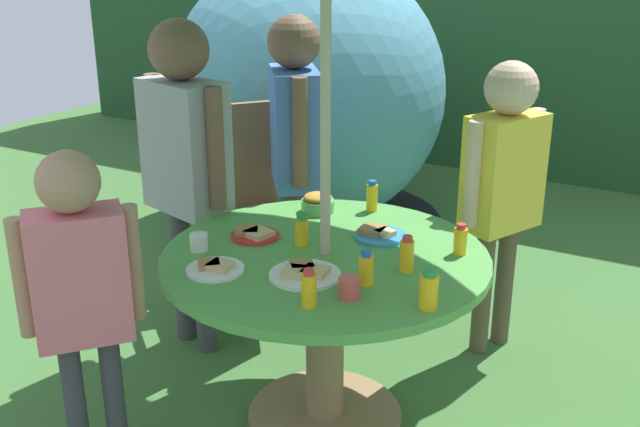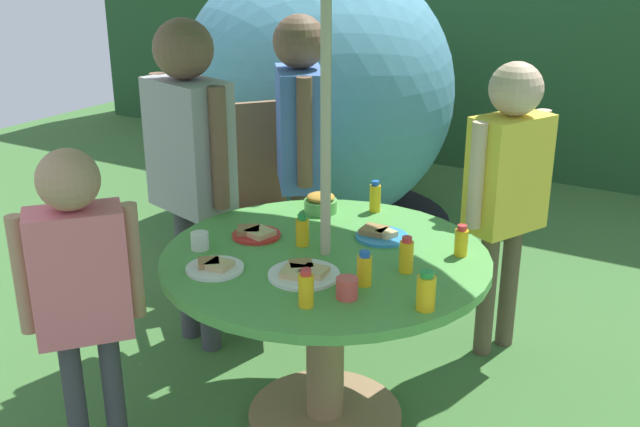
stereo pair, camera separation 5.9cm
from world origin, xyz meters
The scene contains 23 objects.
ground_plane centered at (0.00, 0.00, -0.01)m, with size 10.00×10.00×0.02m, color #3D6B33.
hedge_backdrop centered at (0.00, 3.76, 1.07)m, with size 9.00×0.70×2.13m, color #234C28.
garden_table centered at (0.00, 0.00, 0.51)m, with size 1.16×1.16×0.69m.
wooden_chair centered at (-0.87, 0.72, 0.53)m, with size 0.63×0.64×0.98m.
dome_tent centered at (-1.14, 1.84, 0.83)m, with size 2.07×2.07×1.67m.
child_in_yellow_shirt centered at (0.39, 0.84, 0.82)m, with size 0.30×0.40×1.28m.
child_in_blue_shirt centered at (-0.58, 0.76, 0.91)m, with size 0.38×0.42×1.42m.
child_in_grey_shirt centered at (-0.78, 0.22, 0.92)m, with size 0.47×0.30×1.44m.
child_in_pink_shirt centered at (-0.54, -0.63, 0.73)m, with size 0.32×0.33×1.14m.
snack_bowl centered at (-0.23, 0.36, 0.72)m, with size 0.13×0.13×0.08m.
plate_mid_left centered at (-0.30, 0.00, 0.70)m, with size 0.18×0.18×0.03m.
plate_mid_right centered at (0.03, -0.20, 0.70)m, with size 0.24×0.24×0.03m.
plate_front_edge centered at (0.10, 0.23, 0.70)m, with size 0.20×0.20×0.03m.
plate_far_right centered at (-0.25, -0.31, 0.70)m, with size 0.20×0.20×0.03m.
juice_bottle_near_left centered at (0.15, -0.37, 0.74)m, with size 0.05×0.05×0.12m.
juice_bottle_near_right centered at (0.41, 0.23, 0.74)m, with size 0.05×0.05×0.11m.
juice_bottle_far_left centered at (0.23, -0.15, 0.74)m, with size 0.05×0.05×0.12m.
juice_bottle_center_front centered at (0.31, 0.01, 0.74)m, with size 0.05×0.05×0.12m.
juice_bottle_center_back centered at (-0.11, 0.02, 0.74)m, with size 0.05×0.05×0.12m.
juice_bottle_back_edge centered at (0.47, -0.21, 0.74)m, with size 0.06×0.06×0.12m.
juice_bottle_spot_a centered at (-0.05, 0.48, 0.75)m, with size 0.05×0.05×0.13m.
cup_near centered at (0.23, -0.26, 0.72)m, with size 0.07×0.07×0.07m, color #E04C47.
cup_far centered at (-0.41, -0.19, 0.72)m, with size 0.06×0.06×0.06m, color white.
Camera 2 is at (1.22, -2.10, 1.74)m, focal length 42.14 mm.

